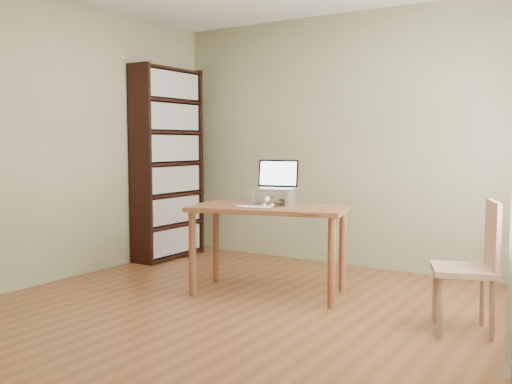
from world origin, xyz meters
name	(u,v)px	position (x,y,z in m)	size (l,w,h in m)	color
room	(225,140)	(0.03, 0.01, 1.30)	(4.04, 4.54, 2.64)	brown
bookshelf	(168,163)	(-1.83, 1.55, 1.05)	(0.30, 0.90, 2.10)	black
desk	(269,219)	(-0.10, 0.82, 0.64)	(1.41, 0.94, 0.75)	brown
laptop_stand	(274,195)	(-0.10, 0.90, 0.83)	(0.32, 0.25, 0.13)	silver
laptop	(277,182)	(-0.10, 0.96, 0.94)	(0.40, 0.38, 0.25)	silver
keyboard	(254,207)	(-0.11, 0.60, 0.76)	(0.31, 0.18, 0.02)	silver
coaster	(312,213)	(0.44, 0.57, 0.75)	(0.11, 0.11, 0.01)	brown
cat	(274,197)	(-0.11, 0.93, 0.81)	(0.24, 0.48, 0.15)	#4B403A
chair	(474,263)	(1.58, 0.69, 0.48)	(0.52, 0.51, 0.90)	#A77A5B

